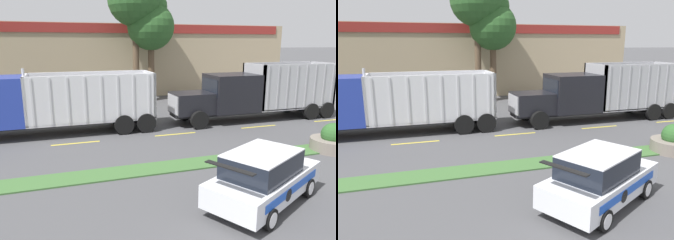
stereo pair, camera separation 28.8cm
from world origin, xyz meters
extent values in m
cube|color=#3D6633|center=(0.00, 8.59, 0.03)|extent=(120.00, 1.27, 0.06)
cube|color=yellow|center=(-3.11, 13.22, 0.00)|extent=(2.40, 0.14, 0.01)
cube|color=yellow|center=(2.29, 13.22, 0.00)|extent=(2.40, 0.14, 0.01)
cube|color=yellow|center=(7.69, 13.22, 0.00)|extent=(2.40, 0.14, 0.01)
cube|color=yellow|center=(13.09, 13.22, 0.00)|extent=(2.40, 0.14, 0.01)
cube|color=black|center=(8.39, 15.10, 0.63)|extent=(11.17, 1.40, 0.18)
cube|color=black|center=(4.03, 15.10, 1.37)|extent=(2.43, 2.09, 1.28)
cube|color=#B7B7BC|center=(2.78, 15.10, 1.37)|extent=(0.06, 1.78, 1.09)
cube|color=black|center=(6.76, 15.10, 1.89)|extent=(3.04, 2.54, 2.33)
cube|color=black|center=(5.22, 15.10, 2.30)|extent=(0.04, 2.16, 1.05)
cylinder|color=silver|center=(8.38, 14.27, 2.61)|extent=(0.14, 0.14, 1.43)
cube|color=#ADADB2|center=(11.13, 15.10, 0.78)|extent=(5.70, 2.54, 0.12)
cube|color=#ADADB2|center=(8.36, 15.10, 2.23)|extent=(0.16, 2.54, 2.89)
cube|color=#ADADB2|center=(13.90, 15.10, 2.23)|extent=(0.16, 2.54, 2.89)
cube|color=#ADADB2|center=(11.13, 13.91, 2.23)|extent=(5.70, 0.16, 2.89)
cube|color=#ADADB2|center=(11.13, 16.29, 2.23)|extent=(5.70, 0.16, 2.89)
cube|color=#99999E|center=(8.64, 13.81, 2.23)|extent=(0.10, 0.04, 2.75)
cube|color=#99999E|center=(9.35, 13.81, 2.23)|extent=(0.10, 0.04, 2.75)
cube|color=#99999E|center=(10.06, 13.81, 2.23)|extent=(0.10, 0.04, 2.75)
cube|color=#99999E|center=(10.78, 13.81, 2.23)|extent=(0.10, 0.04, 2.75)
cube|color=#99999E|center=(11.49, 13.81, 2.23)|extent=(0.10, 0.04, 2.75)
cube|color=#99999E|center=(12.20, 13.81, 2.23)|extent=(0.10, 0.04, 2.75)
cube|color=#99999E|center=(12.91, 13.81, 2.23)|extent=(0.10, 0.04, 2.75)
cylinder|color=black|center=(4.03, 13.85, 0.54)|extent=(1.09, 0.30, 1.09)
cylinder|color=black|center=(4.03, 16.35, 0.54)|extent=(1.09, 0.30, 1.09)
cylinder|color=black|center=(13.38, 13.85, 0.54)|extent=(1.09, 0.30, 1.09)
cylinder|color=black|center=(13.38, 16.35, 0.54)|extent=(1.09, 0.30, 1.09)
cylinder|color=black|center=(12.11, 13.85, 0.54)|extent=(1.09, 0.30, 1.09)
cylinder|color=black|center=(12.11, 16.35, 0.54)|extent=(1.09, 0.30, 1.09)
cube|color=black|center=(-4.47, 15.38, 0.64)|extent=(11.85, 1.40, 0.18)
cylinder|color=silver|center=(-5.38, 14.55, 2.88)|extent=(0.14, 0.14, 1.75)
cube|color=silver|center=(-2.01, 15.38, 0.79)|extent=(6.94, 2.55, 0.12)
cube|color=silver|center=(-5.40, 15.38, 2.07)|extent=(0.16, 2.55, 2.56)
cube|color=silver|center=(1.38, 15.38, 2.07)|extent=(0.16, 2.55, 2.56)
cube|color=silver|center=(-2.01, 14.19, 2.07)|extent=(6.94, 0.16, 2.56)
cube|color=silver|center=(-2.01, 16.58, 2.07)|extent=(6.94, 0.16, 2.56)
cube|color=#BCBCC1|center=(-5.05, 14.09, 2.07)|extent=(0.10, 0.04, 2.43)
cube|color=#BCBCC1|center=(-4.18, 14.09, 2.07)|extent=(0.10, 0.04, 2.43)
cube|color=#BCBCC1|center=(-3.31, 14.09, 2.07)|extent=(0.10, 0.04, 2.43)
cube|color=#BCBCC1|center=(-2.44, 14.09, 2.07)|extent=(0.10, 0.04, 2.43)
cube|color=#BCBCC1|center=(-1.58, 14.09, 2.07)|extent=(0.10, 0.04, 2.43)
cube|color=#BCBCC1|center=(-0.71, 14.09, 2.07)|extent=(0.10, 0.04, 2.43)
cube|color=#BCBCC1|center=(0.16, 14.09, 2.07)|extent=(0.10, 0.04, 2.43)
cube|color=#BCBCC1|center=(1.03, 14.09, 2.07)|extent=(0.10, 0.04, 2.43)
cylinder|color=black|center=(0.86, 14.13, 0.55)|extent=(1.10, 0.30, 1.10)
cylinder|color=black|center=(0.86, 16.64, 0.55)|extent=(1.10, 0.30, 1.10)
cylinder|color=black|center=(-0.42, 14.13, 0.55)|extent=(1.10, 0.30, 1.10)
cylinder|color=black|center=(-0.42, 16.64, 0.55)|extent=(1.10, 0.30, 1.10)
cube|color=silver|center=(2.29, 4.79, 0.67)|extent=(4.77, 3.73, 0.71)
cube|color=black|center=(2.05, 4.66, 1.37)|extent=(2.91, 2.59, 0.69)
cube|color=silver|center=(2.05, 4.66, 1.74)|extent=(2.91, 2.59, 0.04)
cube|color=black|center=(0.43, 3.79, 1.78)|extent=(0.88, 1.40, 0.03)
cube|color=blue|center=(2.73, 3.96, 0.74)|extent=(3.11, 1.69, 0.25)
cylinder|color=black|center=(2.44, 3.81, 0.67)|extent=(0.35, 0.19, 0.39)
cylinder|color=black|center=(3.91, 4.66, 0.32)|extent=(0.65, 0.48, 0.63)
cylinder|color=silver|center=(3.96, 4.57, 0.32)|extent=(0.39, 0.22, 0.44)
cylinder|color=black|center=(3.07, 6.22, 0.32)|extent=(0.65, 0.48, 0.63)
cylinder|color=silver|center=(3.02, 6.31, 0.32)|extent=(0.39, 0.22, 0.44)
cylinder|color=black|center=(1.50, 3.36, 0.32)|extent=(0.65, 0.48, 0.63)
cylinder|color=silver|center=(1.55, 3.27, 0.32)|extent=(0.39, 0.22, 0.44)
cylinder|color=black|center=(0.66, 4.92, 0.32)|extent=(0.65, 0.48, 0.63)
cylinder|color=silver|center=(0.61, 5.01, 0.32)|extent=(0.39, 0.22, 0.44)
cylinder|color=slate|center=(8.40, 8.23, 0.29)|extent=(1.98, 1.98, 0.57)
sphere|color=#2D5B28|center=(8.40, 8.23, 0.79)|extent=(1.09, 1.09, 1.09)
cube|color=tan|center=(2.56, 32.60, 3.35)|extent=(32.72, 12.00, 6.70)
cube|color=maroon|center=(2.56, 26.55, 6.25)|extent=(31.09, 0.10, 0.80)
cylinder|color=brown|center=(2.64, 24.25, 3.63)|extent=(0.54, 0.54, 7.27)
cylinder|color=brown|center=(3.98, 24.27, 2.63)|extent=(0.55, 0.55, 5.26)
sphere|color=#2D5B28|center=(3.98, 24.27, 6.36)|extent=(4.00, 4.00, 4.00)
sphere|color=#2D5B28|center=(3.98, 24.27, 7.96)|extent=(2.80, 2.80, 2.80)
camera|label=1|loc=(-3.66, -3.41, 4.99)|focal=35.00mm
camera|label=2|loc=(-3.39, -3.49, 4.99)|focal=35.00mm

